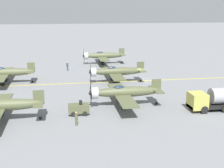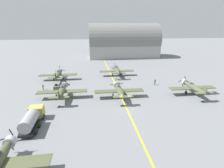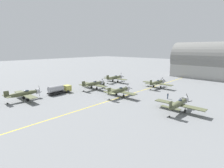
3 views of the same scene
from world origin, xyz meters
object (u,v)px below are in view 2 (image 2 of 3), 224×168
fuel_tanker (32,119)px  ground_crew_walking (155,82)px  airplane_mid_center (119,90)px  airplane_far_left (58,74)px  airplane_mid_left (62,91)px  hangar (124,42)px  airplane_mid_right (193,87)px  tow_tractor (57,87)px  ground_crew_inspecting (43,87)px  airplane_far_center (117,70)px

fuel_tanker → ground_crew_walking: 34.93m
airplane_mid_center → airplane_far_left: bearing=149.1°
airplane_mid_left → hangar: 62.02m
airplane_mid_right → airplane_mid_left: airplane_mid_right is taller
fuel_tanker → hangar: 74.31m
airplane_mid_left → hangar: (25.77, 56.08, 6.08)m
airplane_mid_center → airplane_mid_right: airplane_mid_center is taller
fuel_tanker → tow_tractor: bearing=86.5°
airplane_mid_right → ground_crew_inspecting: airplane_mid_right is taller
airplane_mid_center → ground_crew_inspecting: 21.46m
airplane_far_left → hangar: 50.25m
ground_crew_walking → hangar: (-0.13, 49.10, 7.08)m
airplane_far_center → hangar: size_ratio=0.32×
airplane_mid_right → airplane_far_left: airplane_far_left is taller
airplane_far_left → ground_crew_walking: airplane_far_left is taller
tow_tractor → ground_crew_inspecting: size_ratio=1.56×
ground_crew_inspecting → airplane_mid_center: bearing=-22.3°
ground_crew_walking → ground_crew_inspecting: bearing=-179.7°
airplane_mid_right → airplane_far_center: size_ratio=1.00×
hangar → ground_crew_walking: bearing=-89.9°
airplane_far_center → airplane_far_left: size_ratio=1.00×
airplane_mid_center → tow_tractor: (-16.08, 7.61, -1.22)m
ground_crew_walking → hangar: bearing=90.1°
airplane_mid_center → fuel_tanker: (-17.20, -10.61, -0.50)m
airplane_mid_left → fuel_tanker: (-3.47, -11.92, -0.50)m
airplane_mid_right → airplane_far_center: (-16.52, 19.67, 0.00)m
airplane_far_left → airplane_mid_left: 15.94m
airplane_mid_left → ground_crew_inspecting: size_ratio=7.19×
airplane_mid_right → tow_tractor: bearing=160.5°
airplane_mid_left → fuel_tanker: size_ratio=1.50×
hangar → airplane_mid_right: bearing=-83.2°
airplane_far_left → hangar: hangar is taller
airplane_mid_left → ground_crew_inspecting: airplane_mid_left is taller
airplane_mid_right → airplane_far_center: bearing=123.2°
airplane_mid_right → ground_crew_walking: bearing=121.5°
airplane_mid_left → ground_crew_walking: bearing=12.0°
airplane_mid_right → airplane_mid_left: (-32.67, 1.60, -0.00)m
airplane_far_center → airplane_mid_left: same height
ground_crew_inspecting → airplane_mid_right: bearing=-12.3°
airplane_mid_left → ground_crew_walking: airplane_mid_left is taller
airplane_mid_left → ground_crew_walking: size_ratio=6.43×
airplane_mid_center → airplane_far_center: airplane_mid_center is taller
ground_crew_walking → airplane_far_left: bearing=163.6°
airplane_mid_right → ground_crew_inspecting: 39.69m
hangar → ground_crew_inspecting: bearing=-122.9°
airplane_far_center → ground_crew_inspecting: bearing=-165.1°
airplane_mid_center → hangar: 58.95m
airplane_mid_right → tow_tractor: size_ratio=4.62×
airplane_mid_left → ground_crew_inspecting: bearing=128.7°
tow_tractor → ground_crew_walking: 28.26m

